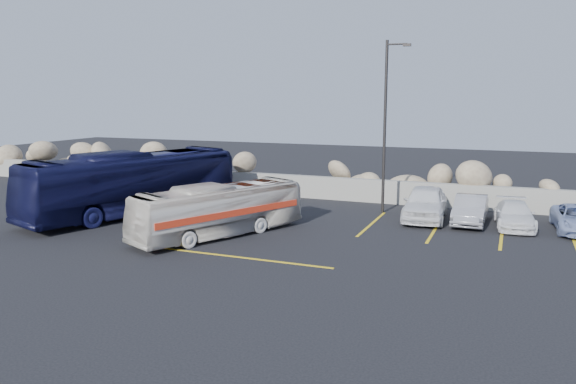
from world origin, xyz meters
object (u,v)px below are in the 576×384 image
at_px(vintage_bus, 219,210).
at_px(car_b, 470,210).
at_px(tour_coach, 133,183).
at_px(car_a, 425,203).
at_px(car_c, 515,215).
at_px(lamppost, 386,122).

distance_m(vintage_bus, car_b, 10.89).
bearing_deg(car_b, tour_coach, -164.75).
height_order(tour_coach, car_a, tour_coach).
distance_m(tour_coach, car_c, 17.07).
xyz_separation_m(vintage_bus, car_a, (7.12, 6.08, -0.28)).
xyz_separation_m(tour_coach, car_c, (16.59, 3.87, -0.95)).
distance_m(lamppost, car_a, 4.15).
xyz_separation_m(lamppost, vintage_bus, (-5.08, -6.84, -3.26)).
height_order(car_a, car_b, car_a).
distance_m(lamppost, tour_coach, 12.13).
xyz_separation_m(lamppost, tour_coach, (-10.81, -4.73, -2.81)).
relative_size(vintage_bus, tour_coach, 0.70).
distance_m(tour_coach, car_b, 15.33).
relative_size(lamppost, car_a, 1.80).
relative_size(vintage_bus, car_b, 2.00).
xyz_separation_m(tour_coach, car_a, (12.85, 3.97, -0.73)).
height_order(lamppost, car_a, lamppost).
bearing_deg(car_c, car_b, 172.99).
bearing_deg(car_a, tour_coach, -166.27).
distance_m(lamppost, vintage_bus, 9.12).
xyz_separation_m(vintage_bus, car_c, (10.87, 5.98, -0.50)).
distance_m(car_a, car_b, 1.95).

